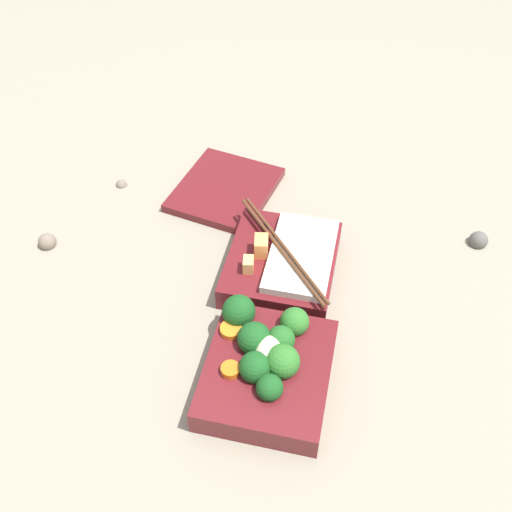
% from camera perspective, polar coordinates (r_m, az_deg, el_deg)
% --- Properties ---
extents(ground_plane, '(3.00, 3.00, 0.00)m').
position_cam_1_polar(ground_plane, '(0.81, 2.97, -7.03)').
color(ground_plane, gray).
extents(bento_tray_vegetable, '(0.17, 0.15, 0.07)m').
position_cam_1_polar(bento_tray_vegetable, '(0.74, 1.02, -10.22)').
color(bento_tray_vegetable, maroon).
rests_on(bento_tray_vegetable, ground_plane).
extents(bento_tray_rice, '(0.18, 0.16, 0.06)m').
position_cam_1_polar(bento_tray_rice, '(0.85, 2.71, -0.63)').
color(bento_tray_rice, maroon).
rests_on(bento_tray_rice, ground_plane).
extents(bento_lid, '(0.19, 0.18, 0.01)m').
position_cam_1_polar(bento_lid, '(0.99, -2.95, 6.34)').
color(bento_lid, maroon).
rests_on(bento_lid, ground_plane).
extents(pebble_0, '(0.02, 0.02, 0.02)m').
position_cam_1_polar(pebble_0, '(1.03, -12.72, 6.80)').
color(pebble_0, '#7A6B5B').
rests_on(pebble_0, ground_plane).
extents(pebble_1, '(0.03, 0.03, 0.03)m').
position_cam_1_polar(pebble_1, '(0.96, -19.26, 1.27)').
color(pebble_1, '#7A6B5B').
rests_on(pebble_1, ground_plane).
extents(pebble_2, '(0.03, 0.03, 0.03)m').
position_cam_1_polar(pebble_2, '(0.97, 20.42, 1.41)').
color(pebble_2, '#595651').
rests_on(pebble_2, ground_plane).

